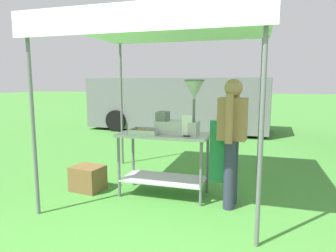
{
  "coord_description": "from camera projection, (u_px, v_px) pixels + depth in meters",
  "views": [
    {
      "loc": [
        0.92,
        -2.52,
        1.57
      ],
      "look_at": [
        -0.3,
        1.54,
        0.95
      ],
      "focal_mm": 32.12,
      "sensor_mm": 36.0,
      "label": 1
    }
  ],
  "objects": [
    {
      "name": "van_grey",
      "position": [
        178.0,
        103.0,
        9.87
      ],
      "size": [
        5.86,
        2.31,
        1.69
      ],
      "color": "slate",
      "rests_on": "ground"
    },
    {
      "name": "menu_sign",
      "position": [
        187.0,
        127.0,
        3.86
      ],
      "size": [
        0.13,
        0.05,
        0.28
      ],
      "color": "black",
      "rests_on": "donut_cart"
    },
    {
      "name": "donut_fryer",
      "position": [
        182.0,
        114.0,
        3.99
      ],
      "size": [
        0.63,
        0.28,
        0.73
      ],
      "color": "#B7B7BC",
      "rests_on": "donut_cart"
    },
    {
      "name": "supply_crate",
      "position": [
        88.0,
        178.0,
        4.39
      ],
      "size": [
        0.48,
        0.42,
        0.36
      ],
      "color": "brown",
      "rests_on": "ground"
    },
    {
      "name": "ground_plane",
      "position": [
        223.0,
        138.0,
        8.56
      ],
      "size": [
        70.0,
        70.0,
        0.0
      ],
      "primitive_type": "plane",
      "color": "#478E38"
    },
    {
      "name": "vendor",
      "position": [
        231.0,
        136.0,
        3.73
      ],
      "size": [
        0.46,
        0.54,
        1.61
      ],
      "color": "#2D3347",
      "rests_on": "ground"
    },
    {
      "name": "donut_tray",
      "position": [
        145.0,
        132.0,
        4.04
      ],
      "size": [
        0.39,
        0.31,
        0.07
      ],
      "color": "#B7B7BC",
      "rests_on": "donut_cart"
    },
    {
      "name": "stall_canopy",
      "position": [
        166.0,
        31.0,
        4.0
      ],
      "size": [
        2.72,
        2.55,
        2.32
      ],
      "color": "slate",
      "rests_on": "ground"
    },
    {
      "name": "donut_cart",
      "position": [
        164.0,
        151.0,
        4.14
      ],
      "size": [
        1.24,
        0.59,
        0.87
      ],
      "color": "#B7B7BC",
      "rests_on": "ground"
    }
  ]
}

